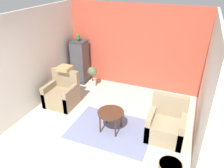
# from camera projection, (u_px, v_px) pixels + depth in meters

# --- Properties ---
(ground_plane) EXTENTS (20.00, 20.00, 0.00)m
(ground_plane) POSITION_uv_depth(u_px,v_px,m) (79.00, 163.00, 4.40)
(ground_plane) COLOR beige
(ground_plane) RESTS_ON ground
(wall_back_accent) EXTENTS (4.36, 0.06, 2.63)m
(wall_back_accent) POSITION_uv_depth(u_px,v_px,m) (134.00, 47.00, 6.79)
(wall_back_accent) COLOR #C64C38
(wall_back_accent) RESTS_ON ground_plane
(wall_left) EXTENTS (0.06, 3.62, 2.63)m
(wall_left) POSITION_uv_depth(u_px,v_px,m) (39.00, 58.00, 5.99)
(wall_left) COLOR silver
(wall_left) RESTS_ON ground_plane
(wall_right) EXTENTS (0.06, 3.62, 2.63)m
(wall_right) POSITION_uv_depth(u_px,v_px,m) (207.00, 85.00, 4.57)
(wall_right) COLOR silver
(wall_right) RESTS_ON ground_plane
(area_rug) EXTENTS (1.96, 1.42, 0.01)m
(area_rug) POSITION_uv_depth(u_px,v_px,m) (111.00, 129.00, 5.32)
(area_rug) COLOR slate
(area_rug) RESTS_ON ground_plane
(coffee_table) EXTENTS (0.63, 0.63, 0.52)m
(coffee_table) POSITION_uv_depth(u_px,v_px,m) (111.00, 114.00, 5.10)
(coffee_table) COLOR #472819
(coffee_table) RESTS_ON ground_plane
(armchair_left) EXTENTS (0.82, 0.74, 0.98)m
(armchair_left) POSITION_uv_depth(u_px,v_px,m) (62.00, 95.00, 6.19)
(armchair_left) COLOR #8E7A5B
(armchair_left) RESTS_ON ground_plane
(armchair_right) EXTENTS (0.82, 0.74, 0.98)m
(armchair_right) POSITION_uv_depth(u_px,v_px,m) (166.00, 126.00, 4.96)
(armchair_right) COLOR #9E896B
(armchair_right) RESTS_ON ground_plane
(birdcage) EXTENTS (0.49, 0.49, 1.45)m
(birdcage) POSITION_uv_depth(u_px,v_px,m) (80.00, 62.00, 7.33)
(birdcage) COLOR #353539
(birdcage) RESTS_ON ground_plane
(parrot) EXTENTS (0.11, 0.19, 0.23)m
(parrot) POSITION_uv_depth(u_px,v_px,m) (78.00, 37.00, 6.94)
(parrot) COLOR #1E842D
(parrot) RESTS_ON birdcage
(potted_plant) EXTENTS (0.33, 0.30, 0.68)m
(potted_plant) POSITION_uv_depth(u_px,v_px,m) (92.00, 74.00, 7.14)
(potted_plant) COLOR beige
(potted_plant) RESTS_ON ground_plane
(throw_pillow) EXTENTS (0.37, 0.37, 0.10)m
(throw_pillow) POSITION_uv_depth(u_px,v_px,m) (65.00, 68.00, 6.08)
(throw_pillow) COLOR tan
(throw_pillow) RESTS_ON armchair_left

